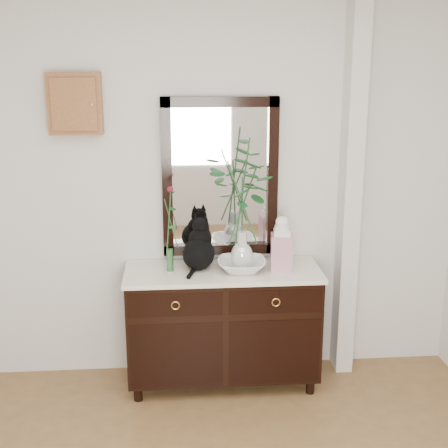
{
  "coord_description": "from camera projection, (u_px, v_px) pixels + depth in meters",
  "views": [
    {
      "loc": [
        -0.21,
        -2.25,
        2.27
      ],
      "look_at": [
        0.1,
        1.63,
        1.2
      ],
      "focal_mm": 50.0,
      "sensor_mm": 36.0,
      "label": 1
    }
  ],
  "objects": [
    {
      "name": "vase_branches",
      "position": [
        242.0,
        204.0,
        4.08
      ],
      "size": [
        0.52,
        0.52,
        0.89
      ],
      "primitive_type": null,
      "rotation": [
        0.0,
        0.0,
        0.25
      ],
      "color": "silver",
      "rests_on": "lotus_bowl"
    },
    {
      "name": "pilaster",
      "position": [
        350.0,
        190.0,
        4.32
      ],
      "size": [
        0.12,
        0.2,
        2.7
      ],
      "primitive_type": "cube",
      "color": "silver",
      "rests_on": "ground"
    },
    {
      "name": "cat",
      "position": [
        199.0,
        244.0,
        4.21
      ],
      "size": [
        0.32,
        0.36,
        0.35
      ],
      "primitive_type": null,
      "rotation": [
        0.0,
        0.0,
        -0.26
      ],
      "color": "black",
      "rests_on": "sideboard"
    },
    {
      "name": "bud_vase_rose",
      "position": [
        169.0,
        228.0,
        4.12
      ],
      "size": [
        0.09,
        0.09,
        0.6
      ],
      "primitive_type": null,
      "rotation": [
        0.0,
        0.0,
        -0.27
      ],
      "color": "#2F6332",
      "rests_on": "sideboard"
    },
    {
      "name": "wall_mirror",
      "position": [
        220.0,
        178.0,
        4.29
      ],
      "size": [
        0.8,
        0.06,
        1.1
      ],
      "color": "black",
      "rests_on": "wall_back"
    },
    {
      "name": "key_cabinet",
      "position": [
        75.0,
        104.0,
        4.06
      ],
      "size": [
        0.35,
        0.1,
        0.4
      ],
      "primitive_type": "cube",
      "color": "brown",
      "rests_on": "wall_back"
    },
    {
      "name": "lotus_bowl",
      "position": [
        242.0,
        265.0,
        4.19
      ],
      "size": [
        0.35,
        0.35,
        0.08
      ],
      "primitive_type": "imported",
      "rotation": [
        0.0,
        0.0,
        -0.08
      ],
      "color": "white",
      "rests_on": "sideboard"
    },
    {
      "name": "ginger_jar",
      "position": [
        282.0,
        242.0,
        4.19
      ],
      "size": [
        0.16,
        0.16,
        0.39
      ],
      "primitive_type": null,
      "rotation": [
        0.0,
        0.0,
        -0.11
      ],
      "color": "white",
      "rests_on": "sideboard"
    },
    {
      "name": "wall_back",
      "position": [
        206.0,
        190.0,
        4.32
      ],
      "size": [
        3.6,
        0.04,
        2.7
      ],
      "primitive_type": "cube",
      "color": "silver",
      "rests_on": "ground"
    },
    {
      "name": "sideboard",
      "position": [
        223.0,
        321.0,
        4.32
      ],
      "size": [
        1.33,
        0.52,
        0.82
      ],
      "color": "black",
      "rests_on": "ground"
    }
  ]
}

